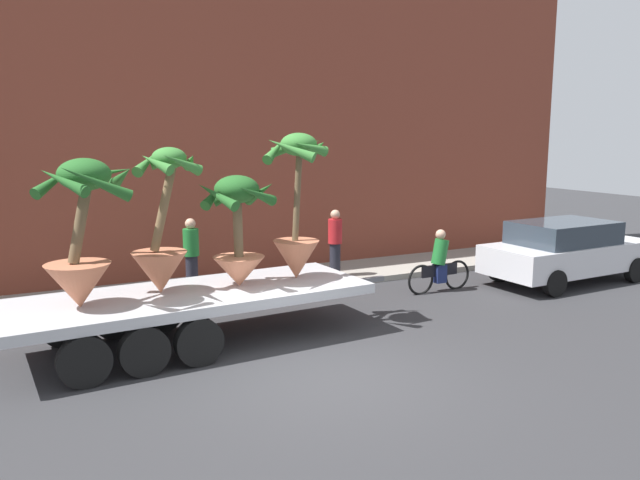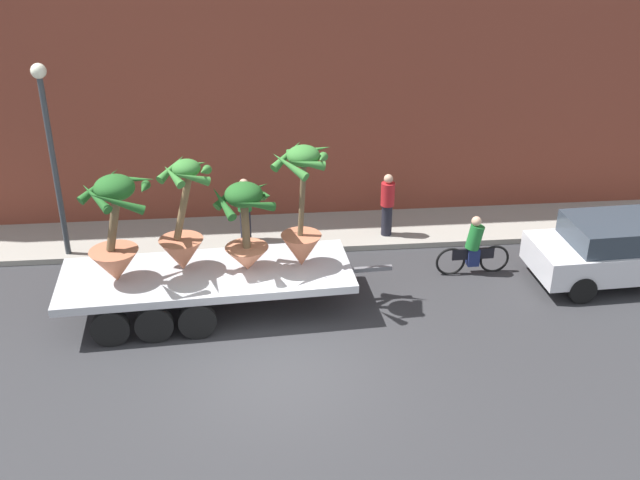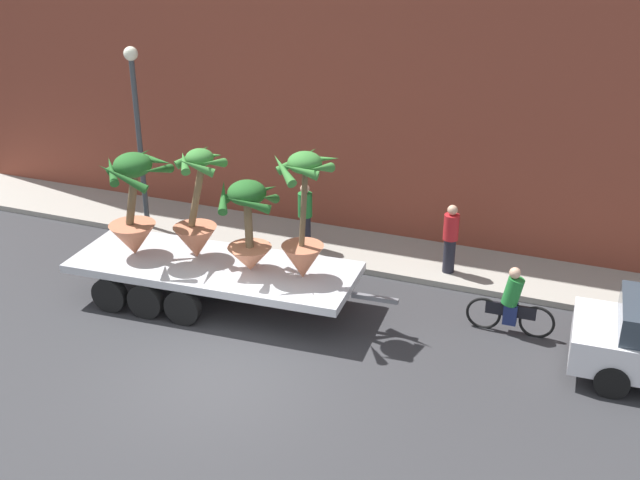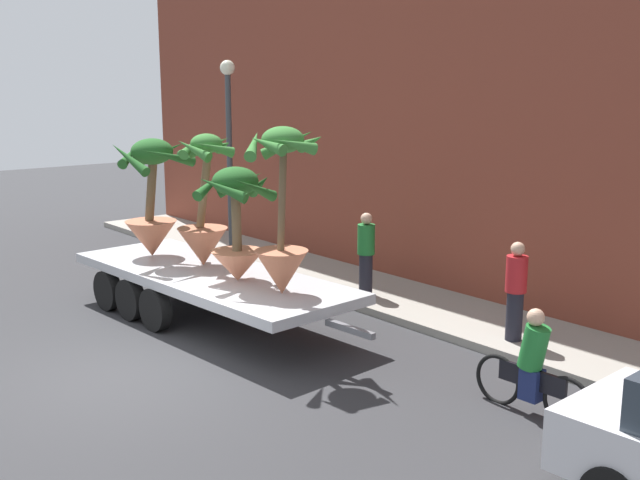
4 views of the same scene
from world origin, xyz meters
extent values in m
plane|color=#2D2D30|center=(0.00, 0.00, 0.00)|extent=(60.00, 60.00, 0.00)
cube|color=gray|center=(0.00, 6.10, 0.07)|extent=(24.00, 2.20, 0.15)
cube|color=brown|center=(0.00, 7.80, 4.57)|extent=(24.00, 1.20, 9.14)
cube|color=#B7BABF|center=(-1.51, 2.44, 0.89)|extent=(6.49, 2.64, 0.18)
cylinder|color=black|center=(-3.61, 3.36, 0.40)|extent=(0.81, 0.27, 0.80)
cylinder|color=black|center=(-3.48, 1.26, 0.40)|extent=(0.81, 0.27, 0.80)
cylinder|color=black|center=(-2.72, 3.42, 0.40)|extent=(0.81, 0.27, 0.80)
cylinder|color=black|center=(-2.59, 1.32, 0.40)|extent=(0.81, 0.27, 0.80)
cylinder|color=black|center=(-1.83, 3.47, 0.40)|extent=(0.81, 0.27, 0.80)
cylinder|color=black|center=(-1.70, 1.37, 0.40)|extent=(0.81, 0.27, 0.80)
cube|color=slate|center=(2.17, 2.66, 0.74)|extent=(1.00, 0.16, 0.10)
cone|color=#B26647|center=(-3.40, 2.23, 1.34)|extent=(1.04, 1.04, 0.73)
cylinder|color=brown|center=(-3.31, 2.23, 2.42)|extent=(0.48, 0.18, 1.42)
ellipsoid|color=#235B23|center=(-3.22, 2.23, 3.12)|extent=(0.83, 0.83, 0.52)
cone|color=#235B23|center=(-2.64, 2.26, 3.07)|extent=(0.27, 1.18, 0.49)
cone|color=#235B23|center=(-2.94, 2.74, 3.09)|extent=(1.13, 0.74, 0.38)
cone|color=#235B23|center=(-3.59, 2.61, 3.05)|extent=(0.90, 0.88, 0.60)
cone|color=#235B23|center=(-3.56, 1.93, 3.05)|extent=(0.76, 0.82, 0.50)
cone|color=#235B23|center=(-3.11, 1.68, 3.04)|extent=(1.12, 0.40, 0.66)
cone|color=#B26647|center=(-2.02, 2.60, 1.35)|extent=(0.97, 0.97, 0.74)
cylinder|color=brown|center=(-1.90, 2.60, 2.53)|extent=(0.55, 0.15, 1.62)
ellipsoid|color=#387A33|center=(-1.78, 2.60, 3.35)|extent=(0.60, 0.60, 0.37)
cone|color=#387A33|center=(-1.42, 2.56, 3.29)|extent=(0.30, 0.78, 0.39)
cone|color=#387A33|center=(-1.70, 2.93, 3.30)|extent=(0.72, 0.37, 0.36)
cone|color=#387A33|center=(-2.11, 2.86, 3.27)|extent=(0.67, 0.78, 0.49)
cone|color=#387A33|center=(-2.05, 2.41, 3.27)|extent=(0.56, 0.67, 0.42)
cone|color=#387A33|center=(-1.66, 2.25, 3.27)|extent=(0.80, 0.45, 0.47)
cone|color=#B26647|center=(0.59, 2.54, 1.35)|extent=(0.90, 0.90, 0.75)
cylinder|color=brown|center=(0.62, 2.54, 2.64)|extent=(0.23, 0.12, 1.83)
ellipsoid|color=#387A33|center=(0.65, 2.54, 3.56)|extent=(0.70, 0.70, 0.43)
cone|color=#387A33|center=(1.03, 2.47, 3.51)|extent=(0.35, 0.82, 0.38)
cone|color=#387A33|center=(0.81, 3.01, 3.51)|extent=(1.00, 0.51, 0.43)
cone|color=#387A33|center=(0.34, 2.88, 3.47)|extent=(0.81, 0.77, 0.57)
cone|color=#387A33|center=(0.33, 2.20, 3.49)|extent=(0.83, 0.79, 0.51)
cone|color=#387A33|center=(0.71, 2.19, 3.51)|extent=(0.77, 0.32, 0.36)
cone|color=#C17251|center=(-0.61, 2.46, 1.26)|extent=(0.95, 0.95, 0.55)
cylinder|color=brown|center=(-0.62, 2.46, 2.15)|extent=(0.19, 0.17, 1.24)
ellipsoid|color=#235B23|center=(-0.62, 2.46, 2.77)|extent=(0.81, 0.81, 0.51)
cone|color=#235B23|center=(-0.14, 2.53, 2.69)|extent=(0.35, 0.98, 0.56)
cone|color=#235B23|center=(-0.49, 2.89, 2.69)|extent=(0.92, 0.45, 0.56)
cone|color=#235B23|center=(-0.93, 2.76, 2.68)|extent=(0.75, 0.76, 0.55)
cone|color=#235B23|center=(-1.06, 2.25, 2.70)|extent=(0.61, 0.98, 0.52)
cone|color=#235B23|center=(-0.40, 2.05, 2.71)|extent=(0.93, 0.63, 0.49)
torus|color=black|center=(5.39, 3.60, 0.34)|extent=(0.74, 0.08, 0.74)
torus|color=black|center=(4.29, 3.57, 0.34)|extent=(0.74, 0.08, 0.74)
cube|color=black|center=(4.84, 3.58, 0.52)|extent=(1.04, 0.09, 0.28)
cylinder|color=#1E702D|center=(4.84, 3.58, 0.97)|extent=(0.45, 0.35, 0.65)
sphere|color=tan|center=(4.84, 3.58, 1.39)|extent=(0.24, 0.24, 0.24)
cube|color=navy|center=(4.84, 3.58, 0.44)|extent=(0.29, 0.25, 0.44)
cylinder|color=black|center=(6.87, 3.72, 0.32)|extent=(0.65, 0.23, 0.64)
cylinder|color=black|center=(6.94, 1.97, 0.32)|extent=(0.65, 0.23, 0.64)
cylinder|color=black|center=(-0.65, 5.64, 0.57)|extent=(0.28, 0.28, 0.85)
cylinder|color=#1E702D|center=(-0.65, 5.64, 1.31)|extent=(0.36, 0.36, 0.62)
sphere|color=tan|center=(-0.65, 5.64, 1.74)|extent=(0.24, 0.24, 0.24)
cylinder|color=black|center=(3.07, 5.61, 0.57)|extent=(0.28, 0.28, 0.85)
cylinder|color=red|center=(3.07, 5.61, 1.31)|extent=(0.36, 0.36, 0.62)
sphere|color=tan|center=(3.07, 5.61, 1.74)|extent=(0.24, 0.24, 0.24)
cylinder|color=#383D42|center=(-5.15, 5.30, 2.40)|extent=(0.14, 0.14, 4.50)
sphere|color=#EAEACC|center=(-5.15, 5.30, 4.80)|extent=(0.36, 0.36, 0.36)
camera|label=1|loc=(-4.32, -8.28, 3.76)|focal=35.15mm
camera|label=2|loc=(-0.43, -12.32, 8.98)|focal=42.57mm
camera|label=3|loc=(6.34, -10.99, 8.54)|focal=43.61mm
camera|label=4|loc=(10.48, -4.87, 4.47)|focal=42.83mm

